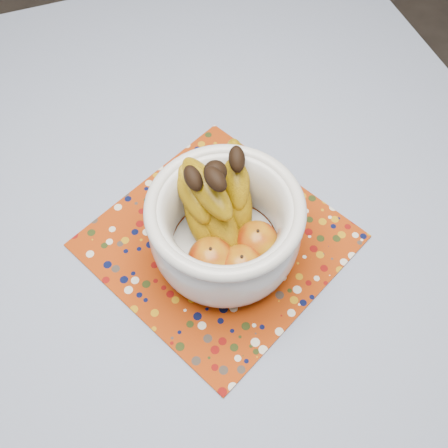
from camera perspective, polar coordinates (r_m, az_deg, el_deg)
name	(u,v)px	position (r m, az deg, el deg)	size (l,w,h in m)	color
table	(184,222)	(1.05, -4.36, 0.20)	(1.20, 1.20, 0.75)	brown
tablecloth	(181,199)	(0.98, -4.67, 2.71)	(1.32, 1.32, 0.01)	#6276A3
placemat	(218,241)	(0.92, -0.62, -1.83)	(0.38, 0.38, 0.00)	#932E08
fruit_bowl	(224,220)	(0.84, -0.04, 0.40)	(0.25, 0.27, 0.21)	silver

